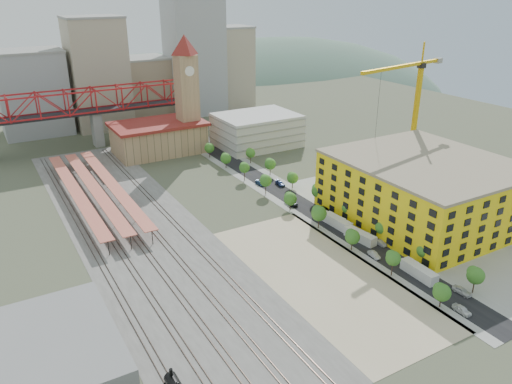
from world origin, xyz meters
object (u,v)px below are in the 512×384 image
site_trailer_b (360,236)px  car_0 (462,310)px  site_trailer_a (419,272)px  site_trailer_d (331,219)px  tower_crane (413,97)px  site_trailer_c (337,222)px  clock_tower (186,83)px  construction_building (424,189)px

site_trailer_b → car_0: 36.91m
site_trailer_a → car_0: size_ratio=2.27×
site_trailer_b → site_trailer_d: 13.24m
site_trailer_a → site_trailer_b: (0.00, 21.57, -0.03)m
site_trailer_b → tower_crane: bearing=25.4°
site_trailer_b → site_trailer_c: (0.00, 10.06, 0.05)m
clock_tower → site_trailer_b: size_ratio=5.22×
site_trailer_c → site_trailer_d: site_trailer_c is taller
site_trailer_b → clock_tower: bearing=87.3°
site_trailer_c → car_0: site_trailer_c is taller
construction_building → site_trailer_d: size_ratio=5.28×
tower_crane → car_0: (-50.41, -67.10, -29.12)m
tower_crane → clock_tower: bearing=127.7°
construction_building → site_trailer_a: 36.03m
tower_crane → car_0: bearing=-126.9°
site_trailer_a → site_trailer_b: size_ratio=1.02×
construction_building → site_trailer_d: bearing=156.7°
tower_crane → site_trailer_a: bearing=-132.4°
construction_building → site_trailer_c: bearing=162.9°
clock_tower → car_0: 141.70m
tower_crane → site_trailer_a: size_ratio=4.75×
site_trailer_a → site_trailer_c: bearing=91.4°
clock_tower → construction_building: bearing=-71.2°
site_trailer_a → site_trailer_b: site_trailer_a is taller
construction_building → site_trailer_a: construction_building is taller
tower_crane → site_trailer_c: tower_crane is taller
site_trailer_a → site_trailer_d: site_trailer_a is taller
site_trailer_a → site_trailer_d: bearing=91.4°
clock_tower → site_trailer_c: bearing=-85.0°
tower_crane → site_trailer_b: bearing=-147.4°
clock_tower → site_trailer_c: clock_tower is taller
car_0 → construction_building: bearing=54.4°
site_trailer_a → site_trailer_c: 31.63m
site_trailer_c → car_0: (-3.00, -46.85, -0.65)m
tower_crane → car_0: 88.84m
construction_building → site_trailer_a: size_ratio=4.96×
site_trailer_d → car_0: (-3.00, -50.02, -0.55)m
site_trailer_a → construction_building: bearing=43.6°
site_trailer_c → car_0: size_ratio=2.31×
clock_tower → site_trailer_a: size_ratio=5.10×
construction_building → site_trailer_b: (-26.00, -2.05, -8.05)m
site_trailer_b → car_0: size_ratio=2.22×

